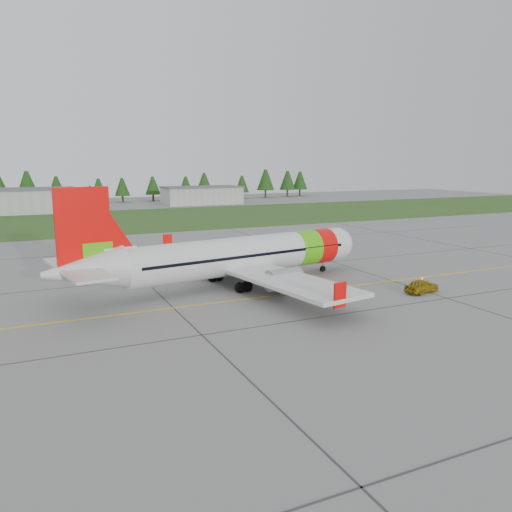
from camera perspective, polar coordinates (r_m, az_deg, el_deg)
name	(u,v)px	position (r m, az deg, el deg)	size (l,w,h in m)	color
ground	(363,311)	(45.47, 12.11, -6.17)	(320.00, 320.00, 0.00)	gray
aircraft	(237,256)	(53.13, -2.14, -0.03)	(35.81, 33.39, 10.90)	silver
follow_me_car	(422,273)	(52.90, 18.49, -1.86)	(1.63, 1.38, 4.06)	yellow
grass_strip	(150,219)	(120.30, -12.00, 4.20)	(320.00, 50.00, 0.03)	#30561E
taxi_guideline	(315,290)	(51.82, 6.80, -3.92)	(120.00, 0.25, 0.02)	gold
hangar_west	(10,202)	(145.02, -26.29, 5.58)	(32.00, 14.00, 6.00)	#A8A8A3
hangar_east	(202,196)	(161.41, -6.22, 6.86)	(24.00, 12.00, 5.20)	#A8A8A3
treeline	(111,187)	(174.84, -16.24, 7.58)	(160.00, 8.00, 10.00)	#1C3F14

